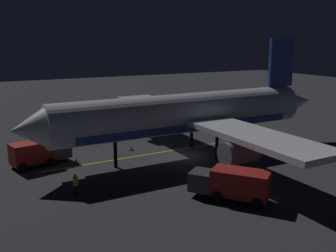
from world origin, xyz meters
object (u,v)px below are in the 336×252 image
object	(u,v)px
airliner	(190,114)
baggage_truck	(38,153)
catering_truck	(233,184)
traffic_cone_under_wing	(109,175)
traffic_cone_near_left	(131,148)
traffic_cone_near_right	(76,161)
ground_crew_worker	(76,185)

from	to	relation	value
airliner	baggage_truck	world-z (taller)	airliner
catering_truck	traffic_cone_under_wing	distance (m)	11.41
traffic_cone_near_left	traffic_cone_under_wing	world-z (taller)	same
airliner	traffic_cone_near_right	bearing A→B (deg)	74.88
catering_truck	traffic_cone_near_right	bearing A→B (deg)	29.37
airliner	traffic_cone_near_right	distance (m)	12.57
ground_crew_worker	traffic_cone_near_right	bearing A→B (deg)	-14.88
catering_truck	traffic_cone_under_wing	bearing A→B (deg)	36.56
airliner	catering_truck	distance (m)	12.47
airliner	traffic_cone_under_wing	world-z (taller)	airliner
baggage_truck	catering_truck	xyz separation A→B (m)	(-15.69, -11.75, 0.02)
airliner	traffic_cone_under_wing	distance (m)	11.07
airliner	catering_truck	size ratio (longest dim) A/B	5.84
ground_crew_worker	traffic_cone_near_left	xyz separation A→B (m)	(9.74, -8.81, -0.64)
baggage_truck	traffic_cone_near_right	xyz separation A→B (m)	(-0.98, -3.47, -1.00)
airliner	catering_truck	xyz separation A→B (m)	(-11.63, 3.15, -3.21)
traffic_cone_near_right	traffic_cone_under_wing	distance (m)	5.79
catering_truck	traffic_cone_near_left	world-z (taller)	catering_truck
baggage_truck	ground_crew_worker	xyz separation A→B (m)	(-9.11, -1.31, -0.36)
traffic_cone_near_left	traffic_cone_near_right	bearing A→B (deg)	103.54
ground_crew_worker	catering_truck	bearing A→B (deg)	-122.22
airliner	ground_crew_worker	size ratio (longest dim) A/B	20.48
airliner	traffic_cone_near_left	size ratio (longest dim) A/B	64.78
traffic_cone_near_right	traffic_cone_under_wing	bearing A→B (deg)	-164.85
ground_crew_worker	traffic_cone_near_left	distance (m)	13.15
airliner	traffic_cone_under_wing	size ratio (longest dim) A/B	64.78
traffic_cone_near_left	catering_truck	bearing A→B (deg)	-174.29
ground_crew_worker	traffic_cone_near_right	distance (m)	8.44
airliner	traffic_cone_near_right	size ratio (longest dim) A/B	64.78
traffic_cone_under_wing	traffic_cone_near_left	bearing A→B (deg)	-35.56
baggage_truck	ground_crew_worker	bearing A→B (deg)	-171.83
baggage_truck	airliner	bearing A→B (deg)	-105.26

